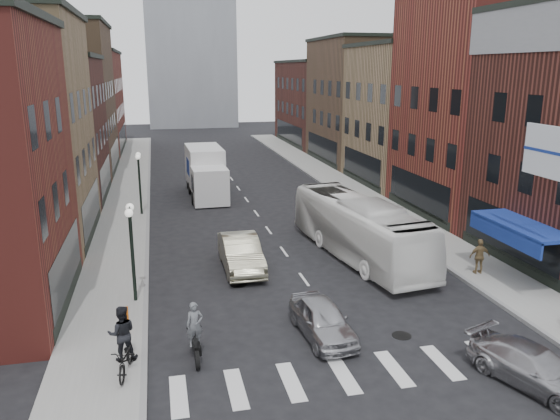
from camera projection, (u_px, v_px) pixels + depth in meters
The scene contains 27 objects.
ground at pixel (340, 329), 20.12m from camera, with size 160.00×160.00×0.00m, color black.
sidewalk_left at pixel (127, 202), 39.03m from camera, with size 3.00×74.00×0.15m, color gray.
sidewalk_right at pixel (352, 190), 42.68m from camera, with size 3.00×74.00×0.15m, color gray.
curb_left at pixel (149, 201), 39.37m from camera, with size 0.20×74.00×0.16m, color gray.
curb_right at pixel (333, 192), 42.38m from camera, with size 0.20×74.00×0.16m, color gray.
crosswalk_stripes at pixel (370, 372), 17.28m from camera, with size 12.00×2.20×0.01m, color silver.
bldg_left_mid_b at pixel (27, 130), 38.24m from camera, with size 10.30×10.20×10.30m.
bldg_left_far_a at pixel (52, 99), 48.24m from camera, with size 10.30×12.20×13.30m.
bldg_left_far_b at pixel (74, 102), 61.71m from camera, with size 10.30×16.20×11.30m.
bldg_right_mid_a at pixel (495, 103), 34.75m from camera, with size 10.30×10.20×14.30m.
bldg_right_mid_b at pixel (420, 115), 44.56m from camera, with size 10.30×10.20×11.30m.
bldg_right_far_a at pixel (370, 101), 54.82m from camera, with size 10.30×12.20×12.30m.
bldg_right_far_b at pixel (327, 103), 68.28m from camera, with size 10.30×16.20×10.30m.
awning_blue at pixel (518, 227), 23.73m from camera, with size 1.80×5.00×0.78m.
billboard_sign at pixel (553, 154), 20.89m from camera, with size 1.52×3.00×3.70m.
streetlamp_near at pixel (131, 235), 21.57m from camera, with size 0.32×1.22×4.11m.
streetlamp_far at pixel (139, 172), 34.78m from camera, with size 0.32×1.22×4.11m.
bike_rack at pixel (127, 320), 19.57m from camera, with size 0.08×0.68×0.80m.
box_truck at pixel (206, 173), 40.64m from camera, with size 2.64×8.24×3.56m.
motorcycle_rider at pixel (195, 333), 17.81m from camera, with size 0.58×1.98×2.02m.
transit_bus at pixel (359, 228), 27.41m from camera, with size 2.55×10.90×3.04m, color white.
sedan_left_near at pixel (322, 319), 19.42m from camera, with size 1.56×3.88×1.32m, color #ACACB1.
sedan_left_far at pixel (241, 253), 25.93m from camera, with size 1.70×4.89×1.61m, color #B9B596.
curb_car at pixel (534, 367), 16.41m from camera, with size 1.68×4.13×1.20m, color #A7A6AB.
parked_bicycle at pixel (126, 359), 16.79m from camera, with size 0.64×1.83×0.96m, color black.
ped_left_solo at pixel (122, 333), 17.49m from camera, with size 0.90×0.52×1.86m, color black.
ped_right_b at pixel (480, 256), 24.97m from camera, with size 0.96×0.48×1.64m, color olive.
Camera 1 is at (-6.23, -17.41, 9.32)m, focal length 35.00 mm.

